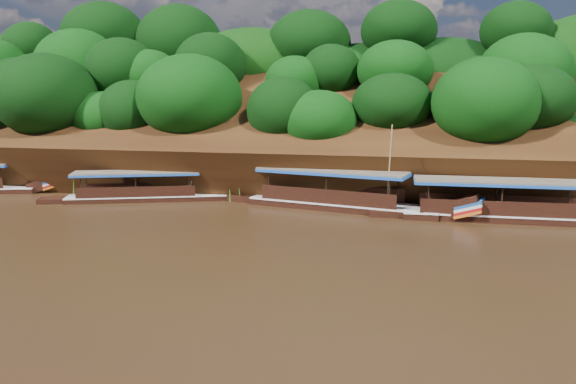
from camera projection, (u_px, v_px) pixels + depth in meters
name	position (u px, v px, depth m)	size (l,w,h in m)	color
ground	(288.00, 238.00, 30.74)	(160.00, 160.00, 0.00)	black
riverbank	(341.00, 158.00, 52.25)	(120.00, 30.06, 19.40)	black
boat_0	(526.00, 212.00, 34.71)	(15.77, 3.07, 6.85)	black
boat_1	(354.00, 201.00, 37.97)	(15.80, 5.51, 6.41)	black
boat_2	(157.00, 194.00, 41.62)	(13.57, 6.41, 5.04)	black
reeds	(278.00, 192.00, 40.44)	(49.49, 2.33, 1.97)	#3A6F1B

